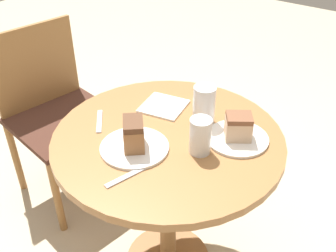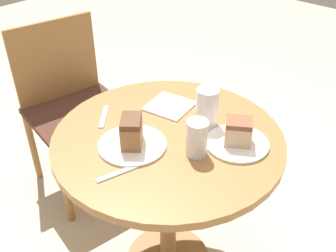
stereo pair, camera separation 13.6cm
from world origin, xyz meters
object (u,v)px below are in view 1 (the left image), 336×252
plate_far (237,138)px  glass_water (200,138)px  chair (57,111)px  cake_slice_near (134,134)px  cake_slice_far (238,127)px  glass_lemonade (204,107)px  plate_near (134,147)px

plate_far → glass_water: bearing=152.4°
chair → cake_slice_near: (-0.24, -0.72, 0.30)m
plate_far → glass_water: glass_water is taller
chair → cake_slice_far: bearing=-79.6°
chair → glass_water: size_ratio=6.87×
cake_slice_far → glass_water: (-0.13, 0.07, 0.00)m
chair → glass_water: bearing=-87.9°
cake_slice_far → chair: bearing=90.6°
cake_slice_near → cake_slice_far: bearing=-45.7°
cake_slice_far → glass_lemonade: glass_lemonade is taller
cake_slice_far → glass_water: 0.15m
glass_lemonade → glass_water: bearing=-152.3°
cake_slice_far → cake_slice_near: bearing=134.3°
chair → glass_lemonade: 0.88m
plate_far → glass_lemonade: bearing=81.4°
chair → cake_slice_far: (0.01, -0.98, 0.29)m
cake_slice_far → glass_lemonade: 0.15m
chair → glass_lemonade: chair is taller
plate_far → glass_water: (-0.13, 0.07, 0.05)m
plate_near → cake_slice_near: 0.06m
glass_lemonade → glass_water: glass_lemonade is taller
plate_near → glass_lemonade: 0.30m
plate_near → plate_far: same height
plate_far → glass_water: size_ratio=1.73×
chair → cake_slice_near: size_ratio=7.40×
plate_near → chair: bearing=71.7°
plate_near → cake_slice_far: size_ratio=2.03×
glass_lemonade → glass_water: size_ratio=1.16×
plate_far → cake_slice_far: bearing=-63.4°
cake_slice_near → plate_near: bearing=0.0°
glass_water → glass_lemonade: bearing=27.7°
chair → cake_slice_far: chair is taller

